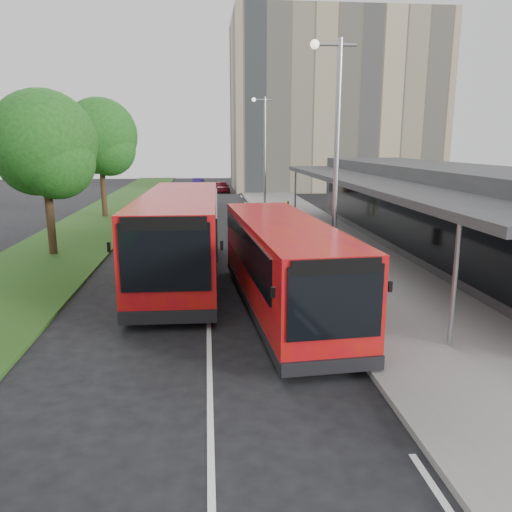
{
  "coord_description": "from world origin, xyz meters",
  "views": [
    {
      "loc": [
        0.03,
        -13.99,
        5.01
      ],
      "look_at": [
        1.54,
        1.4,
        1.5
      ],
      "focal_mm": 35.0,
      "sensor_mm": 36.0,
      "label": 1
    }
  ],
  "objects_px": {
    "bus_main": "(284,265)",
    "bollard": "(288,209)",
    "car_far": "(198,183)",
    "car_near": "(222,187)",
    "bus_second": "(181,236)",
    "lamp_post_near": "(334,152)",
    "litter_bin": "(325,238)",
    "tree_far": "(100,141)",
    "tree_mid": "(44,150)",
    "lamp_post_far": "(264,147)"
  },
  "relations": [
    {
      "from": "tree_far",
      "to": "lamp_post_near",
      "type": "xyz_separation_m",
      "value": [
        11.13,
        -19.05,
        -0.44
      ]
    },
    {
      "from": "lamp_post_far",
      "to": "bus_main",
      "type": "distance_m",
      "value": 21.89
    },
    {
      "from": "tree_far",
      "to": "lamp_post_far",
      "type": "xyz_separation_m",
      "value": [
        11.13,
        0.95,
        -0.44
      ]
    },
    {
      "from": "lamp_post_near",
      "to": "car_near",
      "type": "distance_m",
      "value": 36.68
    },
    {
      "from": "tree_mid",
      "to": "car_near",
      "type": "distance_m",
      "value": 30.82
    },
    {
      "from": "tree_far",
      "to": "car_far",
      "type": "distance_m",
      "value": 23.8
    },
    {
      "from": "bus_second",
      "to": "litter_bin",
      "type": "xyz_separation_m",
      "value": [
        6.62,
        4.59,
        -1.07
      ]
    },
    {
      "from": "lamp_post_near",
      "to": "car_far",
      "type": "bearing_deg",
      "value": 96.96
    },
    {
      "from": "lamp_post_near",
      "to": "lamp_post_far",
      "type": "distance_m",
      "value": 20.0
    },
    {
      "from": "lamp_post_far",
      "to": "bus_second",
      "type": "bearing_deg",
      "value": -106.24
    },
    {
      "from": "lamp_post_near",
      "to": "tree_far",
      "type": "bearing_deg",
      "value": 120.29
    },
    {
      "from": "tree_far",
      "to": "tree_mid",
      "type": "bearing_deg",
      "value": -90.0
    },
    {
      "from": "bus_main",
      "to": "bollard",
      "type": "xyz_separation_m",
      "value": [
        3.17,
        18.81,
        -0.73
      ]
    },
    {
      "from": "tree_mid",
      "to": "bus_main",
      "type": "distance_m",
      "value": 13.1
    },
    {
      "from": "litter_bin",
      "to": "car_far",
      "type": "height_order",
      "value": "car_far"
    },
    {
      "from": "tree_mid",
      "to": "car_near",
      "type": "bearing_deg",
      "value": 73.69
    },
    {
      "from": "lamp_post_near",
      "to": "car_far",
      "type": "xyz_separation_m",
      "value": [
        -5.08,
        41.61,
        -4.17
      ]
    },
    {
      "from": "lamp_post_far",
      "to": "car_near",
      "type": "relative_size",
      "value": 2.35
    },
    {
      "from": "bus_main",
      "to": "bus_second",
      "type": "bearing_deg",
      "value": 124.52
    },
    {
      "from": "tree_far",
      "to": "bus_second",
      "type": "xyz_separation_m",
      "value": [
        6.03,
        -16.54,
        -3.52
      ]
    },
    {
      "from": "tree_mid",
      "to": "bus_main",
      "type": "bearing_deg",
      "value": -42.83
    },
    {
      "from": "tree_mid",
      "to": "car_near",
      "type": "height_order",
      "value": "tree_mid"
    },
    {
      "from": "car_near",
      "to": "litter_bin",
      "type": "bearing_deg",
      "value": -89.35
    },
    {
      "from": "bus_second",
      "to": "car_far",
      "type": "xyz_separation_m",
      "value": [
        0.02,
        39.09,
        -1.08
      ]
    },
    {
      "from": "lamp_post_far",
      "to": "bollard",
      "type": "relative_size",
      "value": 7.65
    },
    {
      "from": "bus_main",
      "to": "tree_mid",
      "type": "bearing_deg",
      "value": 133.02
    },
    {
      "from": "litter_bin",
      "to": "lamp_post_near",
      "type": "bearing_deg",
      "value": -102.1
    },
    {
      "from": "bus_main",
      "to": "bus_second",
      "type": "relative_size",
      "value": 0.87
    },
    {
      "from": "litter_bin",
      "to": "bollard",
      "type": "xyz_separation_m",
      "value": [
        -0.18,
        10.14,
        0.11
      ]
    },
    {
      "from": "bollard",
      "to": "bus_main",
      "type": "bearing_deg",
      "value": -99.58
    },
    {
      "from": "bus_main",
      "to": "bus_second",
      "type": "distance_m",
      "value": 5.22
    },
    {
      "from": "lamp_post_far",
      "to": "bus_second",
      "type": "height_order",
      "value": "lamp_post_far"
    },
    {
      "from": "lamp_post_near",
      "to": "bus_main",
      "type": "bearing_deg",
      "value": -139.58
    },
    {
      "from": "bus_second",
      "to": "litter_bin",
      "type": "height_order",
      "value": "bus_second"
    },
    {
      "from": "lamp_post_far",
      "to": "bus_second",
      "type": "relative_size",
      "value": 0.71
    },
    {
      "from": "bollard",
      "to": "tree_far",
      "type": "bearing_deg",
      "value": 171.76
    },
    {
      "from": "bus_main",
      "to": "lamp_post_far",
      "type": "bearing_deg",
      "value": 80.98
    },
    {
      "from": "car_far",
      "to": "tree_far",
      "type": "bearing_deg",
      "value": -98.8
    },
    {
      "from": "lamp_post_far",
      "to": "bus_main",
      "type": "bearing_deg",
      "value": -94.86
    },
    {
      "from": "litter_bin",
      "to": "car_near",
      "type": "bearing_deg",
      "value": 97.93
    },
    {
      "from": "lamp_post_near",
      "to": "lamp_post_far",
      "type": "xyz_separation_m",
      "value": [
        0.0,
        20.0,
        0.0
      ]
    },
    {
      "from": "bollard",
      "to": "car_far",
      "type": "distance_m",
      "value": 25.19
    },
    {
      "from": "tree_mid",
      "to": "tree_far",
      "type": "relative_size",
      "value": 0.92
    },
    {
      "from": "bus_main",
      "to": "bollard",
      "type": "bearing_deg",
      "value": 76.27
    },
    {
      "from": "litter_bin",
      "to": "car_far",
      "type": "bearing_deg",
      "value": 100.83
    },
    {
      "from": "bus_second",
      "to": "car_far",
      "type": "distance_m",
      "value": 39.11
    },
    {
      "from": "bus_second",
      "to": "bollard",
      "type": "bearing_deg",
      "value": 67.62
    },
    {
      "from": "tree_mid",
      "to": "bollard",
      "type": "relative_size",
      "value": 6.99
    },
    {
      "from": "bus_main",
      "to": "lamp_post_near",
      "type": "bearing_deg",
      "value": 36.26
    },
    {
      "from": "car_far",
      "to": "car_near",
      "type": "bearing_deg",
      "value": -58.07
    }
  ]
}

